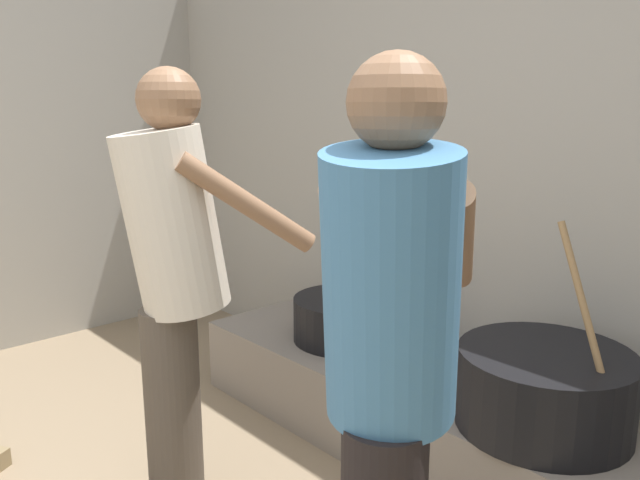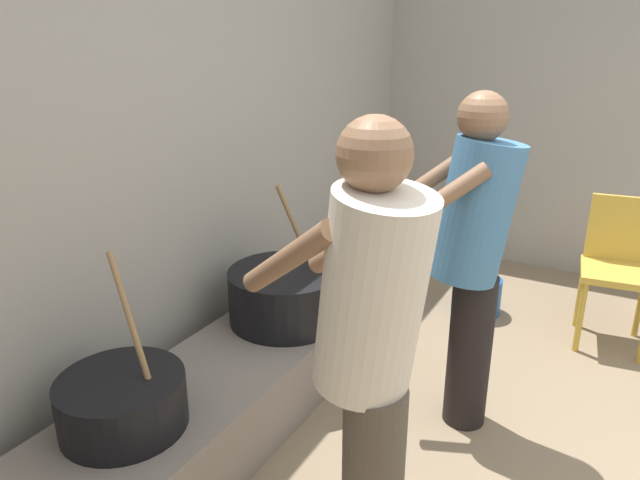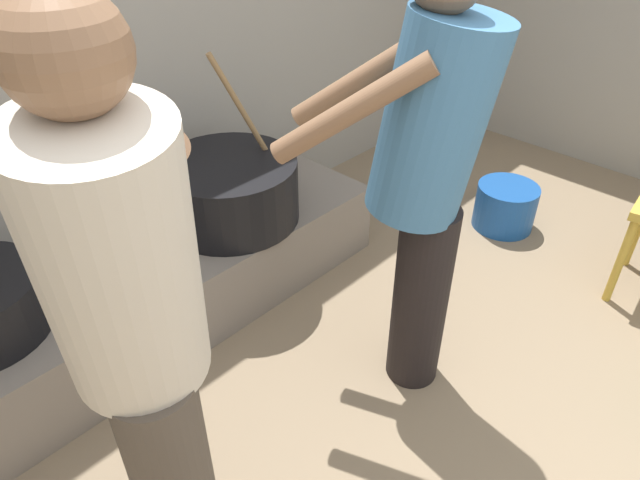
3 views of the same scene
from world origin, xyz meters
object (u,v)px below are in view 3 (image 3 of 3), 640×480
(cooking_pot_main, at_px, (230,190))
(bucket_blue_plastic, at_px, (505,206))
(cook_in_blue_shirt, at_px, (427,171))
(cook_in_cream_shirt, at_px, (136,329))

(cooking_pot_main, height_order, bucket_blue_plastic, cooking_pot_main)
(cooking_pot_main, xyz_separation_m, bucket_blue_plastic, (1.30, -0.69, -0.37))
(cooking_pot_main, xyz_separation_m, cook_in_blue_shirt, (0.08, -0.92, 0.40))
(cooking_pot_main, relative_size, cook_in_blue_shirt, 0.47)
(cooking_pot_main, relative_size, cook_in_cream_shirt, 0.46)
(cooking_pot_main, distance_m, bucket_blue_plastic, 1.51)
(bucket_blue_plastic, bearing_deg, cooking_pot_main, 152.00)
(cooking_pot_main, bearing_deg, cook_in_blue_shirt, -84.84)
(cook_in_blue_shirt, bearing_deg, cooking_pot_main, 95.16)
(bucket_blue_plastic, bearing_deg, cook_in_cream_shirt, -174.84)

